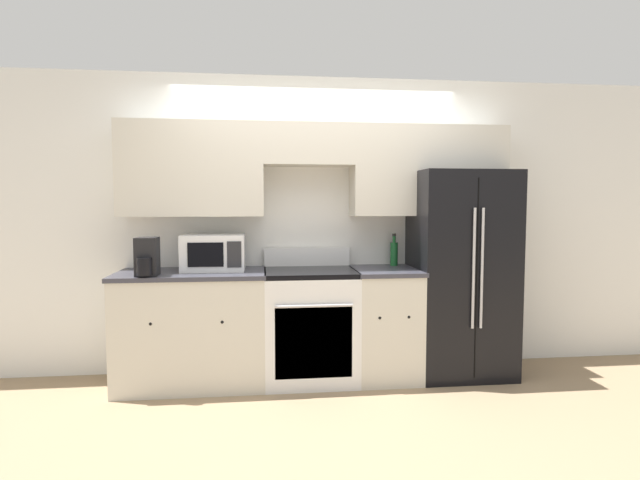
# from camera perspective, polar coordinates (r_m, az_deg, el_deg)

# --- Properties ---
(ground_plane) EXTENTS (12.00, 12.00, 0.00)m
(ground_plane) POSITION_cam_1_polar(r_m,az_deg,el_deg) (4.11, 0.52, -17.01)
(ground_plane) COLOR #937A5B
(wall_back) EXTENTS (8.00, 0.39, 2.60)m
(wall_back) POSITION_cam_1_polar(r_m,az_deg,el_deg) (4.42, -0.35, 4.14)
(wall_back) COLOR white
(wall_back) RESTS_ON ground_plane
(lower_cabinets_left) EXTENTS (1.20, 0.64, 0.93)m
(lower_cabinets_left) POSITION_cam_1_polar(r_m,az_deg,el_deg) (4.28, -14.36, -9.73)
(lower_cabinets_left) COLOR beige
(lower_cabinets_left) RESTS_ON ground_plane
(lower_cabinets_right) EXTENTS (0.55, 0.64, 0.93)m
(lower_cabinets_right) POSITION_cam_1_polar(r_m,az_deg,el_deg) (4.36, 7.42, -9.35)
(lower_cabinets_right) COLOR beige
(lower_cabinets_right) RESTS_ON ground_plane
(oven_range) EXTENTS (0.76, 0.65, 1.09)m
(oven_range) POSITION_cam_1_polar(r_m,az_deg,el_deg) (4.26, -1.14, -9.61)
(oven_range) COLOR white
(oven_range) RESTS_ON ground_plane
(refrigerator) EXTENTS (0.82, 0.73, 1.76)m
(refrigerator) POSITION_cam_1_polar(r_m,az_deg,el_deg) (4.53, 15.65, -3.65)
(refrigerator) COLOR black
(refrigerator) RESTS_ON ground_plane
(microwave) EXTENTS (0.51, 0.39, 0.30)m
(microwave) POSITION_cam_1_polar(r_m,az_deg,el_deg) (4.23, -12.04, -1.39)
(microwave) COLOR white
(microwave) RESTS_ON lower_cabinets_left
(bottle) EXTENTS (0.07, 0.07, 0.29)m
(bottle) POSITION_cam_1_polar(r_m,az_deg,el_deg) (4.49, 8.45, -1.47)
(bottle) COLOR #195928
(bottle) RESTS_ON lower_cabinets_right
(electric_kettle) EXTENTS (0.16, 0.25, 0.29)m
(electric_kettle) POSITION_cam_1_polar(r_m,az_deg,el_deg) (4.04, -19.19, -1.97)
(electric_kettle) COLOR black
(electric_kettle) RESTS_ON lower_cabinets_left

